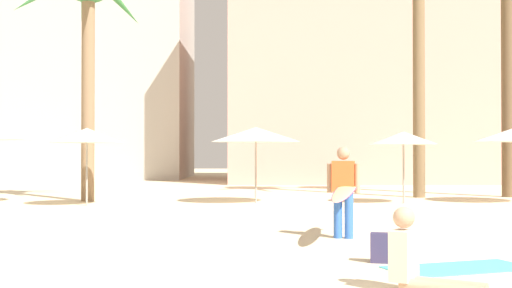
# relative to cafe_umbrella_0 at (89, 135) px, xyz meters

# --- Properties ---
(hotel_pink) EXTENTS (21.40, 11.42, 12.57)m
(hotel_pink) POSITION_rel_cafe_umbrella_0_xyz_m (14.30, 18.21, 4.22)
(hotel_pink) COLOR #DB9989
(hotel_pink) RESTS_ON ground
(cafe_umbrella_0) EXTENTS (2.16, 2.16, 2.28)m
(cafe_umbrella_0) POSITION_rel_cafe_umbrella_0_xyz_m (0.00, 0.00, 0.00)
(cafe_umbrella_0) COLOR gray
(cafe_umbrella_0) RESTS_ON ground
(cafe_umbrella_3) EXTENTS (2.11, 2.11, 2.21)m
(cafe_umbrella_3) POSITION_rel_cafe_umbrella_0_xyz_m (9.50, 0.87, -0.06)
(cafe_umbrella_3) COLOR gray
(cafe_umbrella_3) RESTS_ON ground
(cafe_umbrella_4) EXTENTS (2.77, 2.77, 2.34)m
(cafe_umbrella_4) POSITION_rel_cafe_umbrella_0_xyz_m (4.97, 1.00, 0.05)
(cafe_umbrella_4) COLOR gray
(cafe_umbrella_4) RESTS_ON ground
(beach_towel) EXTENTS (2.13, 1.47, 0.01)m
(beach_towel) POSITION_rel_cafe_umbrella_0_xyz_m (7.69, -10.67, -2.05)
(beach_towel) COLOR #4CC6D6
(beach_towel) RESTS_ON ground
(backpack) EXTENTS (0.33, 0.29, 0.42)m
(backpack) POSITION_rel_cafe_umbrella_0_xyz_m (6.74, -10.18, -1.86)
(backpack) COLOR #383255
(backpack) RESTS_ON ground
(person_near_left) EXTENTS (1.01, 2.76, 1.66)m
(person_near_left) POSITION_rel_cafe_umbrella_0_xyz_m (6.56, -7.63, -1.16)
(person_near_left) COLOR blue
(person_near_left) RESTS_ON ground
(person_mid_left) EXTENTS (1.04, 0.85, 0.94)m
(person_mid_left) POSITION_rel_cafe_umbrella_0_xyz_m (6.78, -12.20, -1.74)
(person_mid_left) COLOR tan
(person_mid_left) RESTS_ON ground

